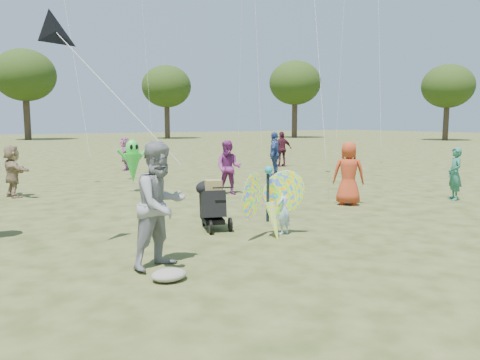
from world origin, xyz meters
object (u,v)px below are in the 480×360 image
at_px(crowd_j, 125,154).
at_px(crowd_d, 13,171).
at_px(child_girl, 284,210).
at_px(crowd_a, 349,173).
at_px(butterfly_kite, 270,203).
at_px(alien_kite, 133,163).
at_px(crowd_e, 229,168).
at_px(crowd_h, 282,149).
at_px(adult_man, 161,205).
at_px(crowd_c, 274,154).
at_px(crowd_f, 455,174).
at_px(jogging_stroller, 211,201).

bearing_deg(crowd_j, crowd_d, -18.39).
height_order(child_girl, crowd_a, crowd_a).
xyz_separation_m(butterfly_kite, alien_kite, (-0.42, 7.32, 0.26)).
relative_size(child_girl, crowd_e, 0.59).
height_order(crowd_j, butterfly_kite, crowd_j).
xyz_separation_m(crowd_j, butterfly_kite, (-1.48, -14.25, -0.07)).
height_order(crowd_d, crowd_h, crowd_h).
bearing_deg(crowd_a, adult_man, 63.14).
distance_m(crowd_a, crowd_h, 10.92).
bearing_deg(crowd_c, butterfly_kite, 9.66).
bearing_deg(crowd_f, crowd_h, -154.62).
distance_m(crowd_a, crowd_d, 10.08).
distance_m(crowd_c, jogging_stroller, 9.73).
distance_m(adult_man, crowd_a, 7.08).
xyz_separation_m(child_girl, crowd_f, (6.84, 0.80, 0.27)).
bearing_deg(jogging_stroller, crowd_f, 15.07).
distance_m(crowd_d, crowd_h, 13.25).
height_order(crowd_d, crowd_e, crowd_e).
relative_size(crowd_f, crowd_h, 0.88).
bearing_deg(adult_man, crowd_f, -11.38).
height_order(crowd_d, alien_kite, alien_kite).
xyz_separation_m(crowd_c, crowd_j, (-4.53, 5.89, -0.16)).
bearing_deg(butterfly_kite, adult_man, -165.62).
xyz_separation_m(child_girl, crowd_j, (1.08, 14.16, 0.27)).
xyz_separation_m(crowd_a, jogging_stroller, (-4.66, -0.66, -0.27)).
height_order(crowd_c, crowd_e, crowd_c).
bearing_deg(jogging_stroller, crowd_e, 73.87).
xyz_separation_m(child_girl, crowd_a, (3.60, 1.86, 0.38)).
bearing_deg(jogging_stroller, crowd_a, 26.01).
relative_size(crowd_f, crowd_j, 1.00).
relative_size(crowd_c, butterfly_kite, 1.08).
relative_size(crowd_h, butterfly_kite, 1.03).
distance_m(crowd_f, crowd_h, 10.96).
bearing_deg(crowd_f, crowd_c, -136.78).
distance_m(adult_man, crowd_d, 8.95).
relative_size(butterfly_kite, alien_kite, 1.00).
height_order(adult_man, crowd_a, adult_man).
relative_size(crowd_a, crowd_j, 1.13).
distance_m(crowd_c, crowd_d, 9.92).
xyz_separation_m(adult_man, crowd_c, (8.58, 9.02, -0.08)).
bearing_deg(alien_kite, jogging_stroller, -92.29).
distance_m(crowd_d, crowd_j, 8.12).
xyz_separation_m(child_girl, jogging_stroller, (-1.06, 1.19, 0.10)).
bearing_deg(jogging_stroller, crowd_d, 133.20).
relative_size(crowd_j, jogging_stroller, 1.40).
xyz_separation_m(adult_man, crowd_f, (9.82, 1.55, -0.23)).
xyz_separation_m(crowd_j, jogging_stroller, (-2.14, -12.97, -0.17)).
relative_size(child_girl, adult_man, 0.50).
relative_size(adult_man, alien_kite, 1.17).
relative_size(crowd_h, jogging_stroller, 1.59).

